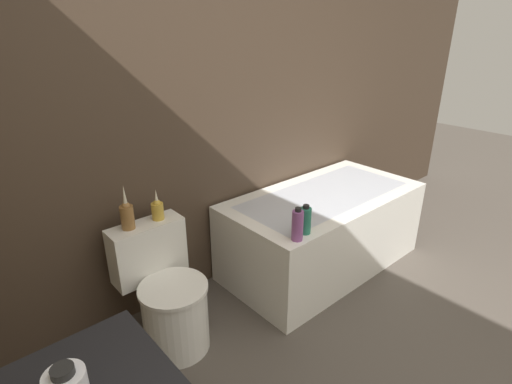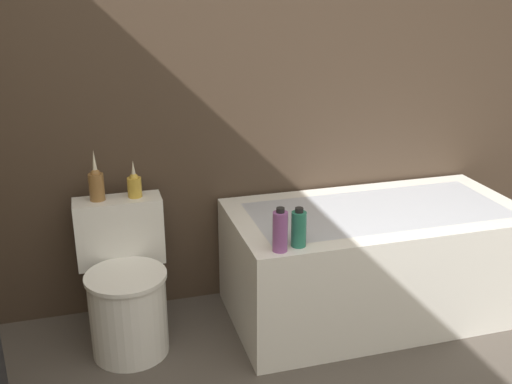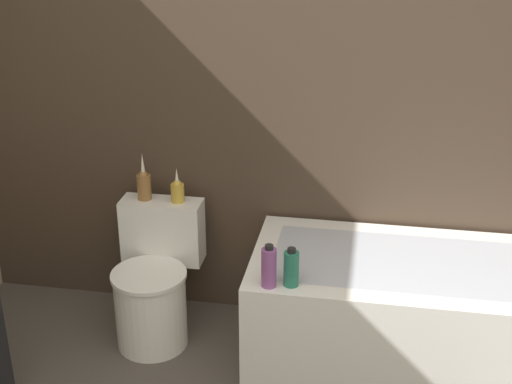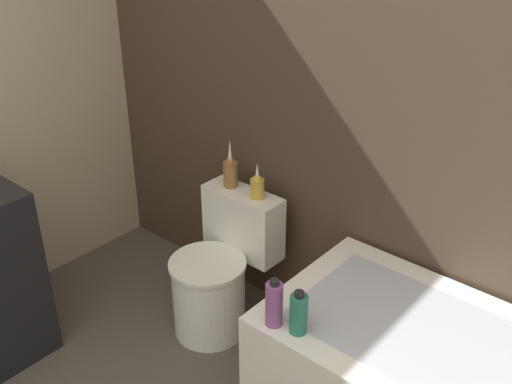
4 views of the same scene
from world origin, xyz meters
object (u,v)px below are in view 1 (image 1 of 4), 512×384
Objects in this scene: vase_gold at (127,214)px; shampoo_bottle_short at (305,220)px; shampoo_bottle_tall at (298,225)px; bathtub at (322,230)px; vase_silver at (157,209)px; toilet at (167,297)px.

shampoo_bottle_short is (0.82, -0.53, -0.11)m from vase_gold.
shampoo_bottle_tall is 0.10m from shampoo_bottle_short.
bathtub is 0.71m from shampoo_bottle_short.
shampoo_bottle_tall is (-0.62, -0.31, 0.38)m from bathtub.
shampoo_bottle_tall is at bearing -37.47° from vase_gold.
vase_silver is 0.92× the size of shampoo_bottle_tall.
vase_gold is 1.36× the size of vase_silver.
shampoo_bottle_short is (0.09, 0.02, -0.01)m from shampoo_bottle_tall.
vase_gold reaches higher than vase_silver.
vase_gold is at bearing 169.66° from bathtub.
shampoo_bottle_tall is (0.73, -0.56, -0.10)m from vase_gold.
vase_gold is at bearing 114.60° from toilet.
shampoo_bottle_tall reaches higher than bathtub.
bathtub is 8.14× the size of vase_silver.
bathtub is at bearing -11.66° from vase_silver.
bathtub is at bearing 28.59° from shampoo_bottle_short.
shampoo_bottle_tall is (0.64, -0.37, 0.37)m from toilet.
vase_silver is at bearing 134.94° from shampoo_bottle_tall.
vase_gold is 0.92m from shampoo_bottle_tall.
shampoo_bottle_tall is at bearing -165.29° from shampoo_bottle_short.
vase_silver reaches higher than bathtub.
shampoo_bottle_short reaches higher than bathtub.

